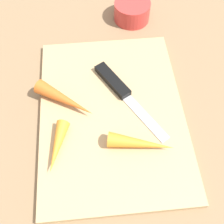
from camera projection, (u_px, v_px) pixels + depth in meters
name	position (u px, v px, depth m)	size (l,w,h in m)	color
ground_plane	(112.00, 115.00, 0.53)	(1.40, 1.40, 0.00)	#8C6D4C
cutting_board	(112.00, 114.00, 0.52)	(0.36, 0.26, 0.01)	tan
knife	(117.00, 85.00, 0.54)	(0.18, 0.12, 0.01)	#B7B7BC
carrot_shortest	(57.00, 147.00, 0.47)	(0.02, 0.02, 0.09)	orange
carrot_medium	(141.00, 144.00, 0.47)	(0.03, 0.03, 0.11)	orange
carrot_longest	(65.00, 100.00, 0.52)	(0.03, 0.03, 0.12)	orange
small_bowl	(132.00, 11.00, 0.65)	(0.08, 0.08, 0.04)	red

